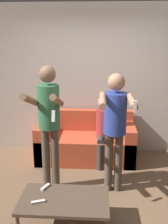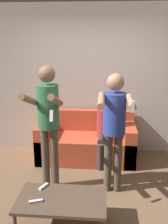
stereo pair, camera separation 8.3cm
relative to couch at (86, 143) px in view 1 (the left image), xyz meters
name	(u,v)px [view 1 (the left image)]	position (x,y,z in m)	size (l,w,h in m)	color
ground_plane	(85,204)	(0.06, -1.37, -0.30)	(14.00, 14.00, 0.00)	brown
wall_back	(91,81)	(0.06, 0.42, 1.05)	(6.40, 0.06, 2.70)	beige
couch	(86,143)	(0.00, 0.00, 0.00)	(1.70, 0.78, 0.84)	#C64C2D
person_standing_left	(49,116)	(-0.45, -1.02, 0.81)	(0.41, 0.76, 1.78)	brown
person_standing_right	(115,120)	(0.45, -1.02, 0.76)	(0.43, 0.76, 1.68)	brown
person_seated	(104,127)	(0.32, -0.15, 0.36)	(0.28, 0.52, 1.19)	#383838
coffee_table	(64,201)	(-0.14, -1.82, 0.05)	(1.01, 0.60, 0.38)	brown
remote_near	(38,202)	(-0.42, -1.91, 0.10)	(0.15, 0.08, 0.02)	white
remote_far	(45,187)	(-0.40, -1.61, 0.10)	(0.10, 0.15, 0.02)	white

